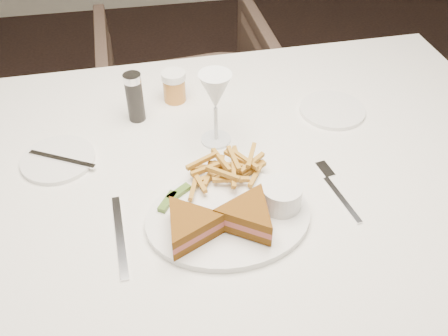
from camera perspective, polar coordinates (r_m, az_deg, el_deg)
table at (r=1.35m, az=-0.40°, el=-12.04°), size 1.48×1.01×0.75m
chair_far at (r=2.07m, az=-4.25°, el=8.88°), size 0.68×0.63×0.68m
table_setting at (r=1.01m, az=-0.73°, el=-0.51°), size 0.81×0.61×0.18m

